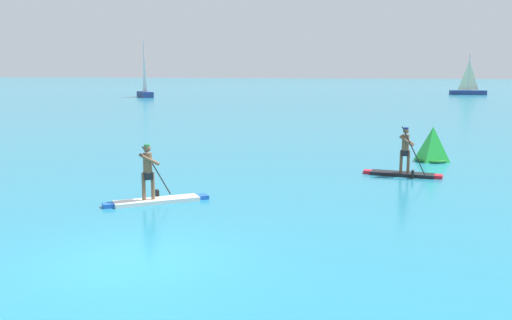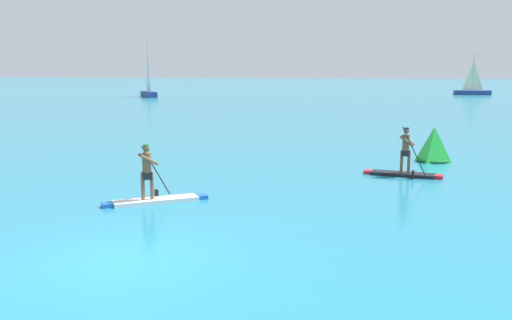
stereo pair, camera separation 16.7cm
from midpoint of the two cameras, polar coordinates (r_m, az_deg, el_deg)
name	(u,v)px [view 1 (the left image)]	position (r m, az deg, el deg)	size (l,w,h in m)	color
ground	(131,260)	(12.13, -12.82, -9.81)	(440.00, 440.00, 0.00)	teal
paddleboarder_mid_center	(154,190)	(16.88, -10.47, -3.02)	(2.73, 2.15, 1.78)	white
paddleboarder_far_right	(404,165)	(21.47, 14.44, -0.53)	(2.87, 1.07, 1.88)	black
race_marker_buoy	(433,146)	(25.19, 17.16, 1.39)	(1.47, 1.47, 1.48)	green
sailboat_left_horizon	(145,90)	(80.29, -11.18, 6.91)	(3.93, 4.72, 7.66)	navy
sailboat_right_horizon	(468,90)	(92.06, 20.51, 6.66)	(5.34, 1.64, 6.11)	navy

